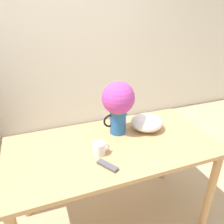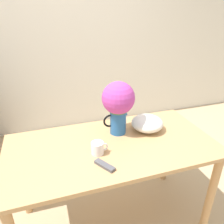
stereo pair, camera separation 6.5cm
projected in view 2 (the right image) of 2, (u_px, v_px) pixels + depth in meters
ground_plane at (109, 212)px, 1.99m from camera, size 12.00×12.00×0.00m
wall_back at (69, 39)px, 2.93m from camera, size 8.00×0.05×2.60m
table at (112, 157)px, 1.62m from camera, size 1.51×0.76×0.79m
flower_vase at (118, 103)px, 1.62m from camera, size 0.25×0.25×0.42m
coffee_mug at (98, 148)px, 1.46m from camera, size 0.12×0.08×0.09m
white_bowl at (147, 123)px, 1.74m from camera, size 0.25×0.25×0.12m
remote_control at (105, 165)px, 1.35m from camera, size 0.11×0.15×0.02m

